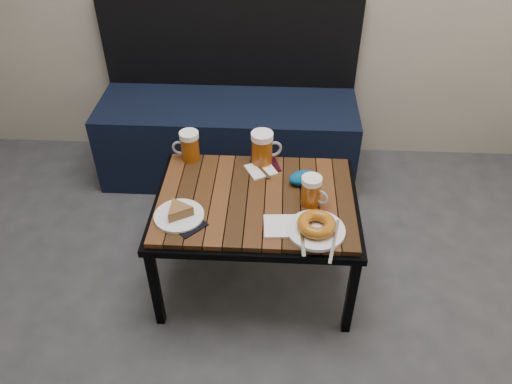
{
  "coord_description": "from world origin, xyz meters",
  "views": [
    {
      "loc": [
        0.16,
        -0.63,
        1.78
      ],
      "look_at": [
        0.08,
        0.93,
        0.5
      ],
      "focal_mm": 35.0,
      "sensor_mm": 36.0,
      "label": 1
    }
  ],
  "objects_px": {
    "plate_bagel": "(316,227)",
    "passport_navy": "(191,226)",
    "beer_mug_centre": "(263,148)",
    "beer_mug_right": "(312,191)",
    "knit_pouch": "(303,178)",
    "plate_pie": "(179,213)",
    "passport_burgundy": "(269,165)",
    "cafe_table": "(256,205)",
    "bench": "(229,129)",
    "beer_mug_left": "(189,146)"
  },
  "relations": [
    {
      "from": "plate_pie",
      "to": "knit_pouch",
      "type": "distance_m",
      "value": 0.54
    },
    {
      "from": "passport_burgundy",
      "to": "plate_pie",
      "type": "bearing_deg",
      "value": -150.52
    },
    {
      "from": "bench",
      "to": "plate_bagel",
      "type": "bearing_deg",
      "value": -67.03
    },
    {
      "from": "plate_bagel",
      "to": "passport_burgundy",
      "type": "distance_m",
      "value": 0.46
    },
    {
      "from": "beer_mug_left",
      "to": "passport_navy",
      "type": "bearing_deg",
      "value": 99.69
    },
    {
      "from": "cafe_table",
      "to": "beer_mug_centre",
      "type": "height_order",
      "value": "beer_mug_centre"
    },
    {
      "from": "passport_navy",
      "to": "knit_pouch",
      "type": "xyz_separation_m",
      "value": [
        0.43,
        0.3,
        0.02
      ]
    },
    {
      "from": "cafe_table",
      "to": "passport_navy",
      "type": "distance_m",
      "value": 0.31
    },
    {
      "from": "beer_mug_right",
      "to": "passport_burgundy",
      "type": "xyz_separation_m",
      "value": [
        -0.18,
        0.25,
        -0.06
      ]
    },
    {
      "from": "cafe_table",
      "to": "beer_mug_right",
      "type": "xyz_separation_m",
      "value": [
        0.22,
        -0.03,
        0.11
      ]
    },
    {
      "from": "bench",
      "to": "beer_mug_centre",
      "type": "height_order",
      "value": "bench"
    },
    {
      "from": "plate_pie",
      "to": "passport_navy",
      "type": "bearing_deg",
      "value": -44.75
    },
    {
      "from": "plate_bagel",
      "to": "passport_navy",
      "type": "xyz_separation_m",
      "value": [
        -0.48,
        0.0,
        -0.02
      ]
    },
    {
      "from": "bench",
      "to": "cafe_table",
      "type": "distance_m",
      "value": 0.87
    },
    {
      "from": "passport_burgundy",
      "to": "knit_pouch",
      "type": "distance_m",
      "value": 0.19
    },
    {
      "from": "cafe_table",
      "to": "beer_mug_left",
      "type": "bearing_deg",
      "value": 140.05
    },
    {
      "from": "passport_navy",
      "to": "knit_pouch",
      "type": "bearing_deg",
      "value": 77.39
    },
    {
      "from": "plate_bagel",
      "to": "knit_pouch",
      "type": "distance_m",
      "value": 0.3
    },
    {
      "from": "beer_mug_right",
      "to": "passport_burgundy",
      "type": "height_order",
      "value": "beer_mug_right"
    },
    {
      "from": "beer_mug_left",
      "to": "knit_pouch",
      "type": "height_order",
      "value": "beer_mug_left"
    },
    {
      "from": "beer_mug_left",
      "to": "knit_pouch",
      "type": "distance_m",
      "value": 0.53
    },
    {
      "from": "passport_navy",
      "to": "beer_mug_right",
      "type": "bearing_deg",
      "value": 62.37
    },
    {
      "from": "plate_pie",
      "to": "plate_bagel",
      "type": "height_order",
      "value": "plate_bagel"
    },
    {
      "from": "passport_burgundy",
      "to": "knit_pouch",
      "type": "height_order",
      "value": "knit_pouch"
    },
    {
      "from": "cafe_table",
      "to": "passport_burgundy",
      "type": "bearing_deg",
      "value": 78.54
    },
    {
      "from": "plate_bagel",
      "to": "passport_navy",
      "type": "relative_size",
      "value": 2.58
    },
    {
      "from": "cafe_table",
      "to": "beer_mug_centre",
      "type": "relative_size",
      "value": 5.42
    },
    {
      "from": "cafe_table",
      "to": "plate_bagel",
      "type": "distance_m",
      "value": 0.31
    },
    {
      "from": "beer_mug_centre",
      "to": "beer_mug_right",
      "type": "bearing_deg",
      "value": -72.59
    },
    {
      "from": "beer_mug_right",
      "to": "knit_pouch",
      "type": "bearing_deg",
      "value": 132.86
    },
    {
      "from": "beer_mug_centre",
      "to": "plate_pie",
      "type": "distance_m",
      "value": 0.49
    },
    {
      "from": "beer_mug_centre",
      "to": "passport_burgundy",
      "type": "distance_m",
      "value": 0.08
    },
    {
      "from": "knit_pouch",
      "to": "beer_mug_centre",
      "type": "bearing_deg",
      "value": 142.23
    },
    {
      "from": "beer_mug_left",
      "to": "plate_bagel",
      "type": "bearing_deg",
      "value": 141.25
    },
    {
      "from": "plate_pie",
      "to": "passport_burgundy",
      "type": "distance_m",
      "value": 0.49
    },
    {
      "from": "beer_mug_left",
      "to": "beer_mug_centre",
      "type": "relative_size",
      "value": 0.88
    },
    {
      "from": "beer_mug_centre",
      "to": "beer_mug_right",
      "type": "xyz_separation_m",
      "value": [
        0.2,
        -0.27,
        -0.01
      ]
    },
    {
      "from": "passport_burgundy",
      "to": "cafe_table",
      "type": "bearing_deg",
      "value": -118.84
    },
    {
      "from": "bench",
      "to": "beer_mug_right",
      "type": "xyz_separation_m",
      "value": [
        0.42,
        -0.86,
        0.26
      ]
    },
    {
      "from": "passport_navy",
      "to": "knit_pouch",
      "type": "relative_size",
      "value": 0.9
    },
    {
      "from": "plate_bagel",
      "to": "knit_pouch",
      "type": "height_order",
      "value": "plate_bagel"
    },
    {
      "from": "bench",
      "to": "beer_mug_right",
      "type": "bearing_deg",
      "value": -64.03
    },
    {
      "from": "passport_burgundy",
      "to": "knit_pouch",
      "type": "xyz_separation_m",
      "value": [
        0.15,
        -0.12,
        0.02
      ]
    },
    {
      "from": "passport_burgundy",
      "to": "beer_mug_left",
      "type": "bearing_deg",
      "value": 157.04
    },
    {
      "from": "bench",
      "to": "beer_mug_centre",
      "type": "relative_size",
      "value": 9.03
    },
    {
      "from": "beer_mug_right",
      "to": "passport_navy",
      "type": "bearing_deg",
      "value": -129.72
    },
    {
      "from": "bench",
      "to": "plate_bagel",
      "type": "height_order",
      "value": "bench"
    },
    {
      "from": "cafe_table",
      "to": "passport_burgundy",
      "type": "relative_size",
      "value": 7.37
    },
    {
      "from": "knit_pouch",
      "to": "passport_navy",
      "type": "bearing_deg",
      "value": -145.56
    },
    {
      "from": "cafe_table",
      "to": "passport_navy",
      "type": "bearing_deg",
      "value": -141.65
    }
  ]
}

